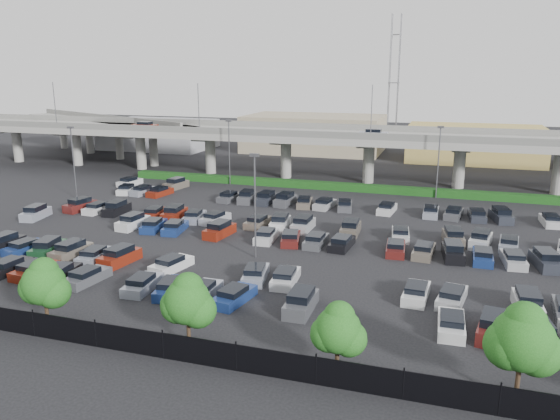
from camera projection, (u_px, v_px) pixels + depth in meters
name	position (u px, v px, depth m)	size (l,w,h in m)	color
ground	(280.00, 235.00, 61.06)	(280.00, 280.00, 0.00)	black
overpass	(337.00, 139.00, 88.93)	(150.00, 13.00, 15.80)	gray
on_ramp	(105.00, 124.00, 114.25)	(50.93, 30.13, 8.80)	gray
hedge	(329.00, 186.00, 84.02)	(66.00, 1.60, 1.10)	#143810
fence	(149.00, 343.00, 34.99)	(70.00, 0.10, 2.00)	black
tree_row	(168.00, 298.00, 35.47)	(65.07, 3.66, 5.94)	#332316
parked_cars	(264.00, 237.00, 57.99)	(63.16, 41.65, 1.67)	silver
light_poles	(251.00, 175.00, 62.55)	(66.90, 48.38, 10.30)	#4D4D52
distant_buildings	(425.00, 140.00, 113.63)	(138.00, 24.00, 9.00)	gray
comm_tower	(394.00, 80.00, 124.35)	(2.40, 2.40, 30.00)	#4D4D52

